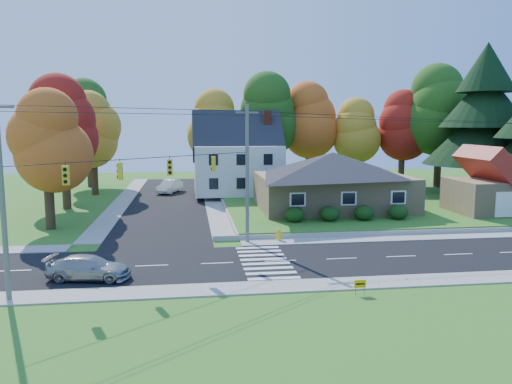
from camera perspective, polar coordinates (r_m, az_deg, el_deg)
ground at (r=31.84m, az=2.81°, el=-7.89°), size 120.00×120.00×0.00m
road_main at (r=31.84m, az=2.81°, el=-7.87°), size 90.00×8.00×0.02m
road_cross at (r=56.84m, az=-9.97°, el=-0.98°), size 8.00×44.00×0.02m
sidewalk_north at (r=36.60m, az=1.39°, el=-5.73°), size 90.00×2.00×0.08m
sidewalk_south at (r=27.15m, az=4.76°, el=-10.64°), size 90.00×2.00×0.08m
lawn at (r=55.05m, az=12.21°, el=-1.08°), size 30.00×30.00×0.50m
ranch_house at (r=48.39m, az=8.74°, el=1.40°), size 14.60×10.60×5.40m
colonial_house at (r=58.54m, az=-2.10°, el=3.89°), size 10.40×8.40×9.60m
garage at (r=50.69m, az=25.42°, el=0.54°), size 7.30×6.30×4.60m
hedge_row at (r=42.69m, az=10.37°, el=-2.39°), size 10.70×1.70×1.27m
traffic_infrastructure at (r=32.14m, az=2.18°, el=1.62°), size 38.10×10.66×10.00m
tree_lot_0 at (r=64.23m, az=-4.47°, el=7.55°), size 6.72×6.72×12.51m
tree_lot_1 at (r=63.86m, az=1.02°, el=8.74°), size 7.84×7.84×14.60m
tree_lot_2 at (r=66.00m, az=6.09°, el=8.11°), size 7.28×7.28×13.56m
tree_lot_3 at (r=66.73m, az=11.33°, el=6.87°), size 6.16×6.16×11.47m
tree_lot_4 at (r=67.99m, az=16.45°, el=7.27°), size 6.72×6.72×12.51m
tree_lot_5 at (r=67.95m, az=20.33°, el=8.76°), size 8.40×8.40×15.64m
conifer_east_a at (r=61.49m, az=24.63°, el=7.86°), size 12.80×12.80×16.96m
tree_west_0 at (r=43.67m, az=-22.87°, el=5.30°), size 6.16×6.16×11.47m
tree_west_1 at (r=53.58m, az=-21.19°, el=7.15°), size 7.28×7.28×13.56m
tree_west_2 at (r=63.17m, az=-18.16°, el=6.73°), size 6.72×6.72×12.51m
tree_west_3 at (r=71.40m, az=-18.64°, el=7.85°), size 7.84×7.84×14.60m
silver_sedan at (r=29.50m, az=-18.56°, el=-8.20°), size 4.88×2.68×1.34m
white_car at (r=63.02m, az=-9.84°, el=0.63°), size 3.34×5.17×1.61m
fire_hydrant at (r=36.98m, az=2.62°, el=-4.96°), size 0.53×0.41×0.92m
yard_sign at (r=26.23m, az=11.81°, el=-10.27°), size 0.62×0.04×0.77m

